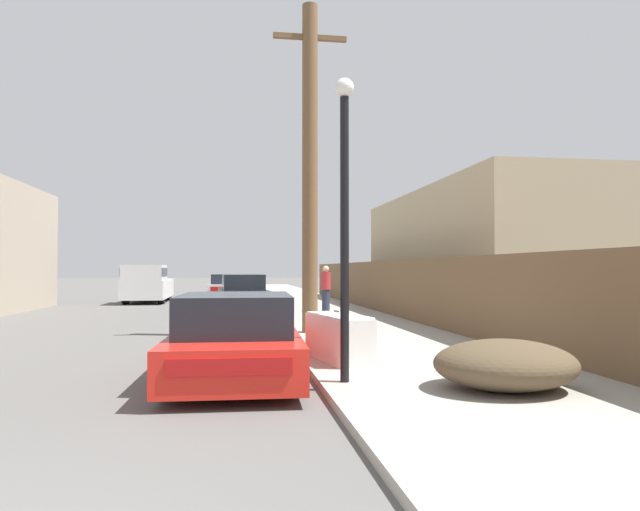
{
  "coord_description": "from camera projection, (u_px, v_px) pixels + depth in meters",
  "views": [
    {
      "loc": [
        2.05,
        -2.4,
        1.63
      ],
      "look_at": [
        4.17,
        11.57,
        1.98
      ],
      "focal_mm": 32.0,
      "sensor_mm": 36.0,
      "label": 1
    }
  ],
  "objects": [
    {
      "name": "sidewalk_curb",
      "position": [
        305.0,
        304.0,
        26.05
      ],
      "size": [
        4.2,
        63.0,
        0.12
      ],
      "primitive_type": "cube",
      "color": "#9E998E",
      "rests_on": "ground"
    },
    {
      "name": "discarded_fridge",
      "position": [
        339.0,
        337.0,
        9.5
      ],
      "size": [
        0.93,
        1.77,
        0.78
      ],
      "rotation": [
        0.0,
        0.0,
        0.2
      ],
      "color": "white",
      "rests_on": "sidewalk_curb"
    },
    {
      "name": "parked_sports_car_red",
      "position": [
        236.0,
        339.0,
        8.58
      ],
      "size": [
        2.0,
        4.51,
        1.27
      ],
      "rotation": [
        0.0,
        0.0,
        -0.04
      ],
      "color": "red",
      "rests_on": "ground"
    },
    {
      "name": "car_parked_mid",
      "position": [
        242.0,
        295.0,
        21.65
      ],
      "size": [
        1.95,
        4.66,
        1.44
      ],
      "rotation": [
        0.0,
        0.0,
        0.05
      ],
      "color": "black",
      "rests_on": "ground"
    },
    {
      "name": "car_parked_far",
      "position": [
        228.0,
        287.0,
        31.73
      ],
      "size": [
        2.16,
        4.24,
        1.36
      ],
      "rotation": [
        0.0,
        0.0,
        -0.09
      ],
      "color": "silver",
      "rests_on": "ground"
    },
    {
      "name": "pickup_truck",
      "position": [
        147.0,
        284.0,
        27.9
      ],
      "size": [
        2.0,
        5.35,
        1.84
      ],
      "rotation": [
        0.0,
        0.0,
        3.15
      ],
      "color": "silver",
      "rests_on": "ground"
    },
    {
      "name": "utility_pole",
      "position": [
        310.0,
        165.0,
        13.79
      ],
      "size": [
        1.8,
        0.38,
        7.96
      ],
      "color": "brown",
      "rests_on": "sidewalk_curb"
    },
    {
      "name": "street_lamp",
      "position": [
        345.0,
        202.0,
        7.71
      ],
      "size": [
        0.26,
        0.26,
        4.12
      ],
      "color": "black",
      "rests_on": "sidewalk_curb"
    },
    {
      "name": "brush_pile",
      "position": [
        505.0,
        364.0,
        7.19
      ],
      "size": [
        1.81,
        1.62,
        0.62
      ],
      "color": "brown",
      "rests_on": "sidewalk_curb"
    },
    {
      "name": "wooden_fence",
      "position": [
        400.0,
        289.0,
        18.0
      ],
      "size": [
        0.08,
        33.69,
        1.81
      ],
      "primitive_type": "cube",
      "color": "brown",
      "rests_on": "sidewalk_curb"
    },
    {
      "name": "building_right_house",
      "position": [
        489.0,
        252.0,
        21.81
      ],
      "size": [
        6.0,
        13.42,
        4.58
      ],
      "primitive_type": "cube",
      "color": "tan",
      "rests_on": "ground"
    },
    {
      "name": "pedestrian",
      "position": [
        326.0,
        288.0,
        20.56
      ],
      "size": [
        0.34,
        0.34,
        1.64
      ],
      "color": "#282D42",
      "rests_on": "sidewalk_curb"
    }
  ]
}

